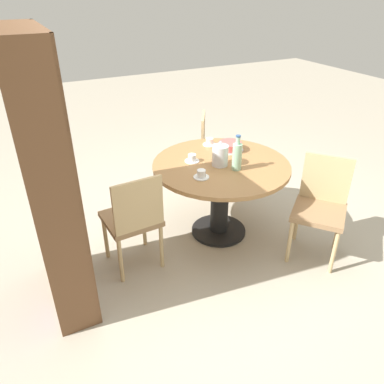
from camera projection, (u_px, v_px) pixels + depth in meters
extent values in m
plane|color=#B2A893|center=(218.00, 231.00, 3.67)|extent=(14.00, 14.00, 0.00)
cylinder|color=black|center=(218.00, 230.00, 3.66)|extent=(0.52, 0.52, 0.03)
cylinder|color=black|center=(220.00, 199.00, 3.49)|extent=(0.17, 0.17, 0.67)
cylinder|color=#9E7042|center=(221.00, 165.00, 3.31)|extent=(1.22, 1.22, 0.04)
cylinder|color=tan|center=(144.00, 225.00, 3.39)|extent=(0.03, 0.03, 0.42)
cylinder|color=tan|center=(106.00, 237.00, 3.23)|extent=(0.03, 0.03, 0.42)
cylinder|color=tan|center=(161.00, 246.00, 3.12)|extent=(0.03, 0.03, 0.42)
cylinder|color=tan|center=(121.00, 261.00, 2.96)|extent=(0.03, 0.03, 0.42)
cube|color=#93704C|center=(131.00, 219.00, 3.06)|extent=(0.44, 0.44, 0.04)
cube|color=tan|center=(138.00, 206.00, 2.80)|extent=(0.05, 0.40, 0.42)
cylinder|color=tan|center=(290.00, 242.00, 3.17)|extent=(0.03, 0.03, 0.42)
cylinder|color=tan|center=(334.00, 252.00, 3.05)|extent=(0.03, 0.03, 0.42)
cylinder|color=tan|center=(297.00, 220.00, 3.46)|extent=(0.03, 0.03, 0.42)
cylinder|color=tan|center=(338.00, 229.00, 3.34)|extent=(0.03, 0.03, 0.42)
cube|color=#93704C|center=(319.00, 213.00, 3.14)|extent=(0.59, 0.59, 0.04)
cube|color=tan|center=(326.00, 178.00, 3.18)|extent=(0.33, 0.27, 0.42)
cylinder|color=tan|center=(236.00, 180.00, 4.16)|extent=(0.03, 0.03, 0.42)
cylinder|color=tan|center=(235.00, 166.00, 4.47)|extent=(0.03, 0.03, 0.42)
cylinder|color=tan|center=(203.00, 179.00, 4.18)|extent=(0.03, 0.03, 0.42)
cylinder|color=tan|center=(205.00, 165.00, 4.49)|extent=(0.03, 0.03, 0.42)
cube|color=#93704C|center=(220.00, 153.00, 4.21)|extent=(0.58, 0.58, 0.04)
cube|color=tan|center=(203.00, 134.00, 4.11)|extent=(0.36, 0.23, 0.42)
cube|color=brown|center=(40.00, 163.00, 2.77)|extent=(0.04, 0.28, 1.93)
cube|color=brown|center=(59.00, 213.00, 2.17)|extent=(0.04, 0.28, 1.93)
cube|color=brown|center=(68.00, 181.00, 2.52)|extent=(0.81, 0.02, 1.93)
cube|color=brown|center=(71.00, 291.00, 2.94)|extent=(0.74, 0.27, 0.04)
cube|color=brown|center=(57.00, 225.00, 2.63)|extent=(0.74, 0.27, 0.04)
cube|color=brown|center=(38.00, 139.00, 2.31)|extent=(0.74, 0.27, 0.04)
cube|color=brown|center=(15.00, 29.00, 2.00)|extent=(0.74, 0.27, 0.04)
cube|color=#B72D28|center=(61.00, 245.00, 2.96)|extent=(0.30, 0.21, 0.57)
cube|color=#703384|center=(74.00, 286.00, 2.66)|extent=(0.30, 0.21, 0.43)
cube|color=#28703D|center=(48.00, 183.00, 2.68)|extent=(0.33, 0.21, 0.43)
cube|color=teal|center=(56.00, 201.00, 2.33)|extent=(0.33, 0.21, 0.57)
cube|color=#234793|center=(28.00, 91.00, 2.36)|extent=(0.30, 0.21, 0.46)
cube|color=#B72D28|center=(37.00, 109.00, 2.02)|extent=(0.30, 0.21, 0.47)
cylinder|color=silver|center=(220.00, 156.00, 3.23)|extent=(0.14, 0.14, 0.18)
cone|color=silver|center=(221.00, 145.00, 3.18)|extent=(0.13, 0.13, 0.02)
sphere|color=silver|center=(221.00, 142.00, 3.17)|extent=(0.02, 0.02, 0.02)
cylinder|color=#99C6A3|center=(237.00, 157.00, 3.14)|extent=(0.08, 0.08, 0.23)
cylinder|color=#99C6A3|center=(238.00, 140.00, 3.07)|extent=(0.04, 0.04, 0.06)
cylinder|color=#2D5184|center=(238.00, 136.00, 3.05)|extent=(0.04, 0.04, 0.01)
cylinder|color=silver|center=(230.00, 149.00, 3.56)|extent=(0.25, 0.25, 0.01)
cylinder|color=#C65651|center=(230.00, 146.00, 3.54)|extent=(0.22, 0.22, 0.07)
cylinder|color=silver|center=(192.00, 161.00, 3.34)|extent=(0.13, 0.13, 0.01)
cylinder|color=white|center=(192.00, 157.00, 3.32)|extent=(0.07, 0.07, 0.06)
cylinder|color=silver|center=(201.00, 177.00, 3.06)|extent=(0.13, 0.13, 0.01)
cylinder|color=white|center=(201.00, 173.00, 3.05)|extent=(0.07, 0.07, 0.06)
cylinder|color=silver|center=(209.00, 144.00, 3.67)|extent=(0.13, 0.13, 0.01)
cylinder|color=white|center=(210.00, 141.00, 3.66)|extent=(0.07, 0.07, 0.06)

